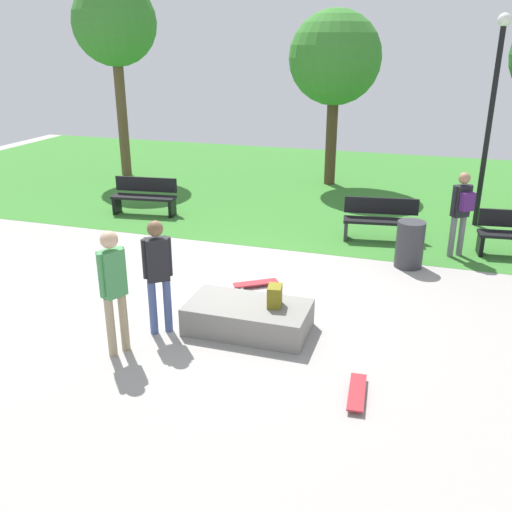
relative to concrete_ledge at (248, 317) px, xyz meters
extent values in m
plane|color=#9E9993|center=(-0.87, 1.17, -0.22)|extent=(28.00, 28.00, 0.00)
cube|color=#387A2D|center=(-0.87, 9.36, -0.21)|extent=(26.60, 11.63, 0.01)
cube|color=gray|center=(0.00, 0.00, 0.00)|extent=(1.83, 0.98, 0.43)
cube|color=olive|center=(0.39, 0.08, 0.38)|extent=(0.24, 0.31, 0.32)
cylinder|color=tan|center=(-1.48, -1.07, 0.22)|extent=(0.12, 0.12, 0.88)
cylinder|color=tan|center=(-1.56, -1.27, 0.22)|extent=(0.12, 0.12, 0.88)
cube|color=#3F8C4C|center=(-1.52, -1.17, 0.99)|extent=(0.31, 0.37, 0.66)
cylinder|color=#3F8C4C|center=(-1.45, -1.01, 1.02)|extent=(0.09, 0.09, 0.61)
cylinder|color=#3F8C4C|center=(-1.59, -1.32, 1.02)|extent=(0.09, 0.09, 0.61)
sphere|color=tan|center=(-1.52, -1.17, 1.47)|extent=(0.24, 0.24, 0.24)
cylinder|color=#3F5184|center=(-1.31, -0.52, 0.21)|extent=(0.12, 0.12, 0.85)
cylinder|color=#3F5184|center=(-1.13, -0.39, 0.21)|extent=(0.12, 0.12, 0.85)
cube|color=black|center=(-1.22, -0.45, 0.96)|extent=(0.38, 0.35, 0.64)
cylinder|color=black|center=(-1.36, -0.55, 0.98)|extent=(0.09, 0.09, 0.59)
cylinder|color=black|center=(-1.09, -0.35, 0.98)|extent=(0.09, 0.09, 0.59)
sphere|color=brown|center=(-1.22, -0.45, 1.43)|extent=(0.23, 0.23, 0.23)
cube|color=#A5262D|center=(1.82, -1.22, -0.15)|extent=(0.26, 0.81, 0.02)
cylinder|color=silver|center=(1.92, -1.49, -0.19)|extent=(0.03, 0.06, 0.06)
cylinder|color=silver|center=(1.77, -1.50, -0.19)|extent=(0.03, 0.06, 0.06)
cylinder|color=silver|center=(1.88, -0.93, -0.19)|extent=(0.03, 0.06, 0.06)
cylinder|color=silver|center=(1.72, -0.95, -0.19)|extent=(0.03, 0.06, 0.06)
cube|color=#A5262D|center=(-0.38, 1.57, -0.15)|extent=(0.77, 0.62, 0.02)
cylinder|color=silver|center=(-0.19, 1.80, -0.19)|extent=(0.06, 0.06, 0.06)
cylinder|color=silver|center=(-0.10, 1.67, -0.19)|extent=(0.06, 0.06, 0.06)
cylinder|color=silver|center=(-0.66, 1.48, -0.19)|extent=(0.06, 0.06, 0.06)
cylinder|color=silver|center=(-0.57, 1.35, -0.19)|extent=(0.06, 0.06, 0.06)
cube|color=black|center=(3.50, 4.54, 0.01)|extent=(0.12, 0.40, 0.45)
cube|color=black|center=(-4.41, 4.95, 0.23)|extent=(1.64, 0.63, 0.06)
cube|color=black|center=(-4.43, 5.17, 0.51)|extent=(1.60, 0.25, 0.36)
cube|color=black|center=(-3.68, 5.04, 0.01)|extent=(0.13, 0.40, 0.45)
cube|color=black|center=(-5.14, 4.86, 0.01)|extent=(0.13, 0.40, 0.45)
cube|color=black|center=(1.45, 4.75, 0.23)|extent=(1.65, 0.67, 0.06)
cube|color=black|center=(1.42, 4.97, 0.51)|extent=(1.59, 0.29, 0.36)
cube|color=#2D2D33|center=(2.18, 4.86, 0.01)|extent=(0.14, 0.40, 0.45)
cube|color=#2D2D33|center=(0.72, 4.65, 0.01)|extent=(0.14, 0.40, 0.45)
cylinder|color=brown|center=(-7.12, 8.80, 1.71)|extent=(0.32, 0.32, 3.85)
sphere|color=#387F2D|center=(-7.12, 8.80, 4.39)|extent=(2.51, 2.51, 2.51)
cylinder|color=#4C3823|center=(-0.59, 9.62, 1.22)|extent=(0.33, 0.33, 2.87)
sphere|color=#387F2D|center=(-0.59, 9.62, 3.44)|extent=(2.64, 2.64, 2.64)
cylinder|color=black|center=(3.50, 6.58, 1.99)|extent=(0.12, 0.12, 4.40)
sphere|color=silver|center=(3.50, 6.58, 4.31)|extent=(0.28, 0.28, 0.28)
cylinder|color=#333338|center=(2.14, 3.39, 0.24)|extent=(0.53, 0.53, 0.91)
cylinder|color=slate|center=(2.93, 4.21, 0.20)|extent=(0.12, 0.12, 0.84)
cylinder|color=slate|center=(3.10, 4.34, 0.20)|extent=(0.12, 0.12, 0.84)
cube|color=black|center=(3.01, 4.27, 0.94)|extent=(0.38, 0.35, 0.63)
cylinder|color=black|center=(2.88, 4.17, 0.97)|extent=(0.09, 0.09, 0.58)
cylinder|color=black|center=(3.15, 4.38, 0.97)|extent=(0.09, 0.09, 0.58)
sphere|color=#9E7556|center=(3.01, 4.27, 1.40)|extent=(0.23, 0.23, 0.23)
cube|color=#4C1E66|center=(3.11, 4.15, 0.97)|extent=(0.30, 0.28, 0.36)
camera|label=1|loc=(2.42, -7.18, 3.90)|focal=39.49mm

